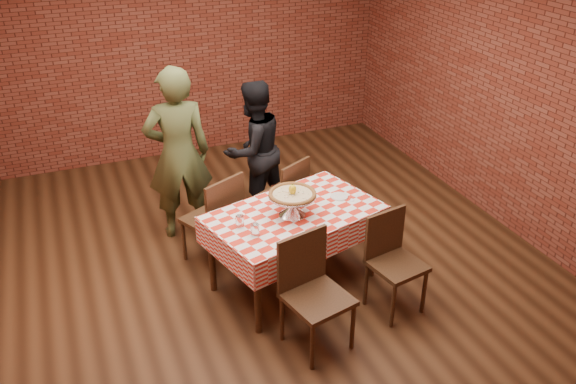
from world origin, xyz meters
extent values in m
plane|color=black|center=(0.00, 0.00, 0.00)|extent=(6.00, 6.00, 0.00)
plane|color=maroon|center=(0.00, 3.00, 1.45)|extent=(5.50, 0.00, 5.50)
cube|color=#452A15|center=(0.25, -0.29, 0.38)|extent=(1.64, 1.23, 0.75)
cylinder|color=beige|center=(0.22, -0.32, 0.95)|extent=(0.48, 0.48, 0.03)
ellipsoid|color=yellow|center=(0.22, -0.32, 1.00)|extent=(0.08, 0.08, 0.09)
cylinder|color=white|center=(-0.19, -0.53, 0.81)|extent=(0.08, 0.08, 0.11)
cylinder|color=white|center=(-0.27, -0.35, 0.81)|extent=(0.08, 0.08, 0.11)
cylinder|color=white|center=(0.73, -0.20, 0.76)|extent=(0.20, 0.20, 0.01)
cube|color=white|center=(0.81, -0.30, 0.76)|extent=(0.06, 0.06, 0.00)
cube|color=white|center=(0.89, -0.24, 0.76)|extent=(0.06, 0.05, 0.00)
cube|color=silver|center=(0.21, 0.00, 0.82)|extent=(0.10, 0.08, 0.12)
imported|color=#454F29|center=(-0.48, 0.97, 0.90)|extent=(0.68, 0.47, 1.80)
imported|color=black|center=(0.36, 1.10, 0.76)|extent=(0.89, 0.79, 1.51)
camera|label=1|loc=(-1.49, -4.43, 3.38)|focal=37.20mm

